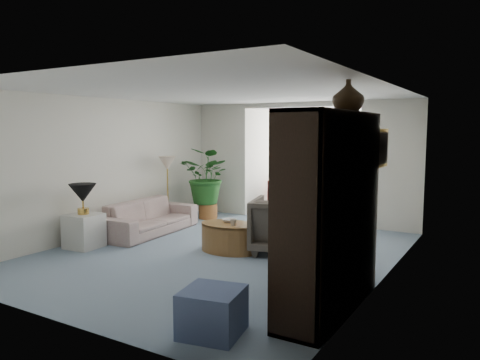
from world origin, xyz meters
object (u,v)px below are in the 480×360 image
Objects in this scene: sofa at (149,217)px; coffee_bowl at (229,220)px; side_table_dark at (332,234)px; plant_pot at (208,211)px; sunroom_chair_blue at (349,199)px; table_lamp at (83,193)px; floor_lamp at (167,163)px; ottoman at (212,312)px; cabinet_urn at (348,96)px; wingback_chair at (283,225)px; framed_picture at (382,148)px; coffee_cup at (233,222)px; entertainment_cabinet at (331,212)px; end_table at (84,231)px; coffee_table at (229,237)px; sunroom_chair_maroon at (288,194)px; sunroom_table at (329,197)px.

coffee_bowl is (1.91, -0.23, 0.17)m from sofa.
plant_pot is (-3.32, 1.41, -0.15)m from side_table_dark.
sunroom_chair_blue is (-0.79, 3.35, 0.07)m from side_table_dark.
floor_lamp is at bearing 92.45° from table_lamp.
table_lamp is 2.07× the size of coffee_bowl.
floor_lamp is 0.66× the size of ottoman.
side_table_dark is 1.16× the size of ottoman.
cabinet_urn is (0.71, -1.60, 1.99)m from side_table_dark.
wingback_chair is at bearing 137.21° from cabinet_urn.
wingback_chair is (3.02, -0.84, -0.81)m from floor_lamp.
sofa is at bearing -93.48° from plant_pot.
side_table_dark is (3.63, 1.71, -0.59)m from table_lamp.
plant_pot is at bearing 121.11° from sunroom_chair_blue.
sofa is at bearing -71.71° from floor_lamp.
plant_pot is (-3.31, 4.69, -0.06)m from ottoman.
framed_picture is 0.52× the size of wingback_chair.
floor_lamp is 2.59m from coffee_bowl.
floor_lamp reaches higher than sofa.
sunroom_chair_blue reaches higher than coffee_cup.
entertainment_cabinet is (-0.23, -1.16, -0.64)m from framed_picture.
wingback_chair is (0.62, 0.48, -0.06)m from coffee_cup.
wingback_chair is 2.41× the size of plant_pot.
floor_lamp reaches higher than end_table.
coffee_table is 2.56× the size of cabinet_urn.
wingback_chair is at bearing -93.09° from sofa.
floor_lamp is (-0.30, 0.90, 0.94)m from sofa.
sofa reaches higher than coffee_table.
side_table_dark is 1.69× the size of cabinet_urn.
coffee_table reaches higher than ottoman.
cabinet_urn reaches higher than entertainment_cabinet.
sunroom_chair_maroon is at bearing 62.99° from floor_lamp.
table_lamp is 6.20m from sunroom_table.
sunroom_chair_maroon is (-2.29, 3.35, 0.06)m from side_table_dark.
framed_picture is 2.84m from coffee_table.
table_lamp is (0.00, -0.00, 0.63)m from end_table.
sunroom_chair_maroon is (-3.00, 5.45, -0.68)m from entertainment_cabinet.
wingback_chair is (2.93, 1.41, -0.47)m from table_lamp.
coffee_table is (2.16, 1.02, -0.68)m from table_lamp.
cabinet_urn is at bearing 90.00° from entertainment_cabinet.
coffee_table is at bearing -155.10° from side_table_dark.
coffee_cup is at bearing 146.95° from entertainment_cabinet.
end_table is at bearing -95.64° from plant_pot.
sunroom_chair_maroon is 1.61× the size of sunroom_table.
sunroom_chair_blue reaches higher than coffee_bowl.
entertainment_cabinet is (1.41, -1.80, 0.62)m from wingback_chair.
cabinet_urn is at bearing -169.53° from sunroom_chair_blue.
floor_lamp is 0.43× the size of sunroom_chair_blue.
sunroom_table is (2.08, 5.80, -0.65)m from table_lamp.
cabinet_urn reaches higher than framed_picture.
entertainment_cabinet is (4.34, -0.40, 0.78)m from end_table.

